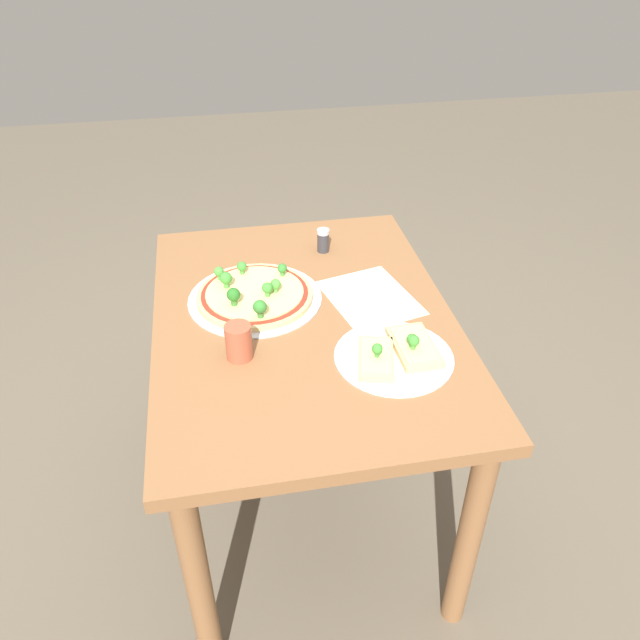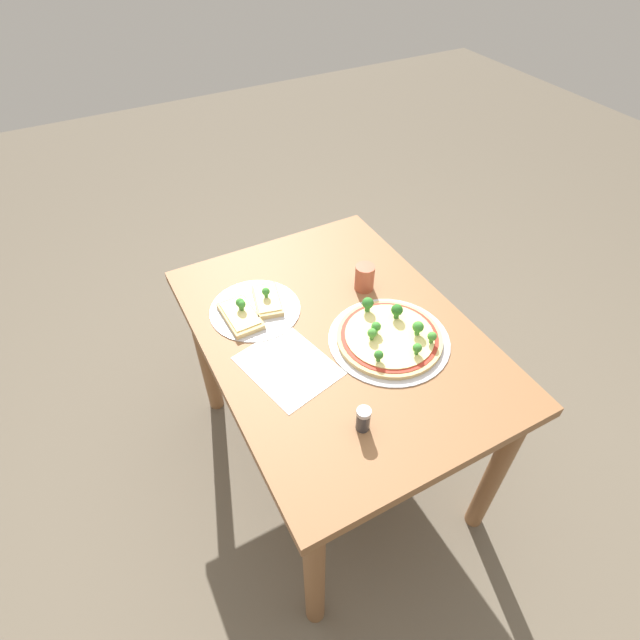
{
  "view_description": "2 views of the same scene",
  "coord_description": "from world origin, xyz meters",
  "px_view_note": "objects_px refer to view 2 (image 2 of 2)",
  "views": [
    {
      "loc": [
        -1.31,
        0.2,
        1.67
      ],
      "look_at": [
        -0.05,
        -0.03,
        0.74
      ],
      "focal_mm": 35.0,
      "sensor_mm": 36.0,
      "label": 1
    },
    {
      "loc": [
        0.91,
        -0.55,
        1.8
      ],
      "look_at": [
        -0.05,
        -0.03,
        0.74
      ],
      "focal_mm": 28.0,
      "sensor_mm": 36.0,
      "label": 2
    }
  ],
  "objects_px": {
    "pizza_tray_whole": "(390,336)",
    "drinking_cup": "(365,277)",
    "dining_table": "(337,355)",
    "condiment_shaker": "(363,419)",
    "pizza_tray_slice": "(253,308)"
  },
  "relations": [
    {
      "from": "pizza_tray_slice",
      "to": "drinking_cup",
      "type": "xyz_separation_m",
      "value": [
        0.07,
        0.37,
        0.03
      ]
    },
    {
      "from": "drinking_cup",
      "to": "condiment_shaker",
      "type": "distance_m",
      "value": 0.55
    },
    {
      "from": "dining_table",
      "to": "drinking_cup",
      "type": "distance_m",
      "value": 0.27
    },
    {
      "from": "dining_table",
      "to": "pizza_tray_whole",
      "type": "xyz_separation_m",
      "value": [
        0.1,
        0.12,
        0.12
      ]
    },
    {
      "from": "drinking_cup",
      "to": "pizza_tray_slice",
      "type": "bearing_deg",
      "value": -100.64
    },
    {
      "from": "drinking_cup",
      "to": "condiment_shaker",
      "type": "height_order",
      "value": "drinking_cup"
    },
    {
      "from": "pizza_tray_whole",
      "to": "condiment_shaker",
      "type": "bearing_deg",
      "value": -45.87
    },
    {
      "from": "dining_table",
      "to": "pizza_tray_slice",
      "type": "distance_m",
      "value": 0.3
    },
    {
      "from": "dining_table",
      "to": "condiment_shaker",
      "type": "bearing_deg",
      "value": -19.02
    },
    {
      "from": "dining_table",
      "to": "pizza_tray_slice",
      "type": "relative_size",
      "value": 3.68
    },
    {
      "from": "pizza_tray_whole",
      "to": "drinking_cup",
      "type": "bearing_deg",
      "value": 166.36
    },
    {
      "from": "drinking_cup",
      "to": "condiment_shaker",
      "type": "bearing_deg",
      "value": -32.01
    },
    {
      "from": "dining_table",
      "to": "pizza_tray_slice",
      "type": "xyz_separation_m",
      "value": [
        -0.2,
        -0.19,
        0.12
      ]
    },
    {
      "from": "dining_table",
      "to": "pizza_tray_slice",
      "type": "bearing_deg",
      "value": -137.03
    },
    {
      "from": "dining_table",
      "to": "pizza_tray_whole",
      "type": "height_order",
      "value": "pizza_tray_whole"
    }
  ]
}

